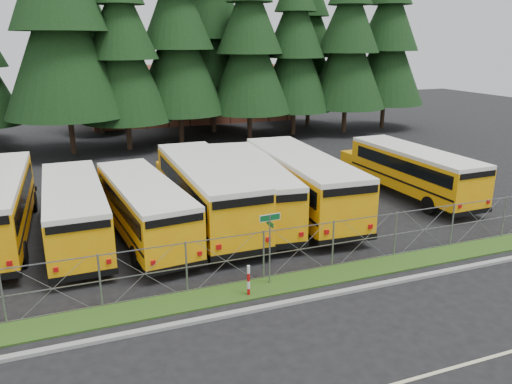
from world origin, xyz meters
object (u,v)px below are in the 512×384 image
Objects in this scene: bus_4 at (205,192)px; bus_5 at (248,189)px; bus_6 at (298,183)px; bus_3 at (143,209)px; bus_2 at (74,212)px; bus_east at (409,172)px; street_sign at (270,234)px; striped_bollard at (249,281)px.

bus_4 reaches higher than bus_5.
bus_4 is at bearing -179.17° from bus_6.
bus_3 is 0.92× the size of bus_5.
bus_east is (18.60, 0.49, 0.02)m from bus_2.
bus_4 is 12.44m from bus_east.
bus_5 is 4.17× the size of street_sign.
striped_bollard is at bearing -94.55° from bus_4.
bus_5 is 7.48m from street_sign.
bus_4 is 4.36× the size of street_sign.
bus_2 is 0.92× the size of bus_5.
bus_east is at bearing 31.83° from striped_bollard.
bus_5 is at bearing 2.80° from bus_3.
bus_3 is 7.42m from street_sign.
bus_5 is 0.96× the size of bus_6.
bus_5 is (2.28, -0.03, -0.07)m from bus_4.
bus_4 is at bearing 179.28° from bus_east.
striped_bollard is at bearing -123.25° from bus_6.
bus_3 is at bearing 110.77° from striped_bollard.
street_sign is 1.87m from striped_bollard.
bus_3 is 3.34m from bus_4.
street_sign is (0.48, -7.27, 0.43)m from bus_4.
bus_5 is at bearing 76.06° from street_sign.
bus_5 is 9.76× the size of striped_bollard.
bus_2 is 9.67m from street_sign.
bus_5 reaches higher than bus_3.
bus_east is 3.87× the size of street_sign.
bus_3 is 7.51m from striped_bollard.
bus_6 reaches higher than bus_east.
bus_5 is 1.08× the size of bus_east.
bus_5 reaches higher than striped_bollard.
bus_6 reaches higher than street_sign.
bus_6 is 7.42m from bus_east.
bus_5 reaches higher than street_sign.
bus_4 is 5.03m from bus_6.
bus_6 is at bearing -0.72° from bus_2.
bus_2 is 0.99× the size of bus_east.
bus_east is at bearing 8.15° from bus_5.
bus_6 is (2.75, -0.15, 0.07)m from bus_5.
bus_4 is (3.22, 0.87, 0.20)m from bus_3.
bus_6 reaches higher than bus_2.
bus_east reaches higher than bus_3.
bus_east is at bearing 32.09° from street_sign.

